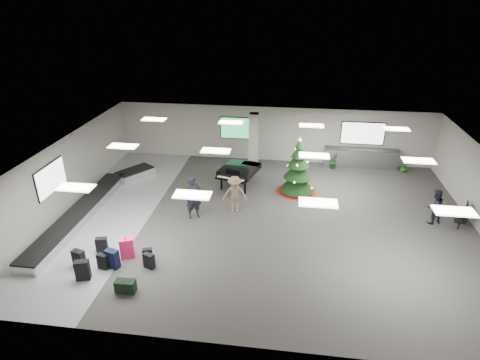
# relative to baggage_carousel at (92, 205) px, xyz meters

# --- Properties ---
(ground) EXTENTS (18.00, 18.00, 0.00)m
(ground) POSITION_rel_baggage_carousel_xyz_m (7.84, 0.08, -0.21)
(ground) COLOR #33312E
(ground) RESTS_ON ground
(room_envelope) EXTENTS (18.02, 14.02, 3.21)m
(room_envelope) POSITION_rel_baggage_carousel_xyz_m (7.46, 0.75, 2.12)
(room_envelope) COLOR #A19F94
(room_envelope) RESTS_ON ground
(baggage_carousel) EXTENTS (2.28, 9.71, 0.43)m
(baggage_carousel) POSITION_rel_baggage_carousel_xyz_m (0.00, 0.00, 0.00)
(baggage_carousel) COLOR silver
(baggage_carousel) RESTS_ON ground
(service_counter) EXTENTS (4.05, 0.65, 1.08)m
(service_counter) POSITION_rel_baggage_carousel_xyz_m (12.84, 6.73, 0.33)
(service_counter) COLOR silver
(service_counter) RESTS_ON ground
(suitcase_0) EXTENTS (0.53, 0.39, 0.77)m
(suitcase_0) POSITION_rel_baggage_carousel_xyz_m (2.02, -4.74, 0.16)
(suitcase_0) COLOR black
(suitcase_0) RESTS_ON ground
(suitcase_1) EXTENTS (0.42, 0.28, 0.61)m
(suitcase_1) POSITION_rel_baggage_carousel_xyz_m (2.44, -4.08, 0.08)
(suitcase_1) COLOR black
(suitcase_1) RESTS_ON ground
(pink_suitcase) EXTENTS (0.58, 0.46, 0.81)m
(pink_suitcase) POSITION_rel_baggage_carousel_xyz_m (3.04, -3.31, 0.18)
(pink_suitcase) COLOR #FF215F
(pink_suitcase) RESTS_ON ground
(suitcase_3) EXTENTS (0.39, 0.29, 0.54)m
(suitcase_3) POSITION_rel_baggage_carousel_xyz_m (3.88, -3.44, 0.05)
(suitcase_3) COLOR black
(suitcase_3) RESTS_ON ground
(navy_suitcase) EXTENTS (0.52, 0.39, 0.74)m
(navy_suitcase) POSITION_rel_baggage_carousel_xyz_m (2.76, -3.96, 0.15)
(navy_suitcase) COLOR black
(navy_suitcase) RESTS_ON ground
(suitcase_5) EXTENTS (0.49, 0.35, 0.69)m
(suitcase_5) POSITION_rel_baggage_carousel_xyz_m (1.53, -4.08, 0.12)
(suitcase_5) COLOR black
(suitcase_5) RESTS_ON ground
(green_duffel) EXTENTS (0.67, 0.35, 0.46)m
(green_duffel) POSITION_rel_baggage_carousel_xyz_m (3.73, -5.17, 0.01)
(green_duffel) COLOR black
(green_duffel) RESTS_ON ground
(suitcase_7) EXTENTS (0.45, 0.34, 0.60)m
(suitcase_7) POSITION_rel_baggage_carousel_xyz_m (4.07, -3.82, 0.08)
(suitcase_7) COLOR black
(suitcase_7) RESTS_ON ground
(suitcase_8) EXTENTS (0.46, 0.33, 0.63)m
(suitcase_8) POSITION_rel_baggage_carousel_xyz_m (1.95, -3.12, 0.09)
(suitcase_8) COLOR black
(suitcase_8) RESTS_ON ground
(christmas_tree) EXTENTS (2.03, 2.03, 2.89)m
(christmas_tree) POSITION_rel_baggage_carousel_xyz_m (9.30, 3.06, 0.78)
(christmas_tree) COLOR maroon
(christmas_tree) RESTS_ON ground
(grand_piano) EXTENTS (2.11, 2.46, 1.21)m
(grand_piano) POSITION_rel_baggage_carousel_xyz_m (6.33, 3.28, 0.65)
(grand_piano) COLOR black
(grand_piano) RESTS_ON ground
(bench) EXTENTS (0.89, 1.42, 0.86)m
(bench) POSITION_rel_baggage_carousel_xyz_m (16.34, 0.93, 0.27)
(bench) COLOR black
(bench) RESTS_ON ground
(traveler_a) EXTENTS (0.86, 0.77, 1.97)m
(traveler_a) POSITION_rel_baggage_carousel_xyz_m (4.83, -0.09, 0.77)
(traveler_a) COLOR black
(traveler_a) RESTS_ON ground
(traveler_b) EXTENTS (1.17, 0.72, 1.74)m
(traveler_b) POSITION_rel_baggage_carousel_xyz_m (6.53, 0.68, 0.66)
(traveler_b) COLOR #7C644C
(traveler_b) RESTS_ON ground
(traveler_bench) EXTENTS (0.95, 0.87, 1.58)m
(traveler_bench) POSITION_rel_baggage_carousel_xyz_m (15.11, 0.84, 0.58)
(traveler_bench) COLOR black
(traveler_bench) RESTS_ON ground
(potted_plant_left) EXTENTS (0.56, 0.60, 0.86)m
(potted_plant_left) POSITION_rel_baggage_carousel_xyz_m (11.33, 6.29, 0.22)
(potted_plant_left) COLOR #163812
(potted_plant_left) RESTS_ON ground
(potted_plant_right) EXTENTS (0.56, 0.56, 0.71)m
(potted_plant_right) POSITION_rel_baggage_carousel_xyz_m (15.19, 6.31, 0.14)
(potted_plant_right) COLOR #163812
(potted_plant_right) RESTS_ON ground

